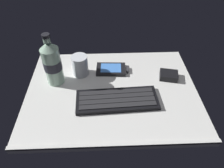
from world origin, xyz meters
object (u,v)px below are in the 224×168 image
Objects in this scene: juice_cup at (80,66)px; charger_block at (169,75)px; water_bottle at (52,63)px; keyboard at (117,100)px; handheld_device at (112,69)px.

charger_block is at bearing -6.30° from juice_cup.
water_bottle is 2.97× the size of charger_block.
keyboard is at bearing -26.68° from water_bottle.
water_bottle is at bearing 153.32° from keyboard.
charger_block reaches higher than keyboard.
juice_cup is 11.47cm from water_bottle.
charger_block is at bearing 29.33° from keyboard.
juice_cup is 35.62cm from charger_block.
handheld_device is at bearing 166.33° from charger_block.
water_bottle is at bearing -156.03° from juice_cup.
keyboard is 2.25× the size of handheld_device.
water_bottle is 45.37cm from charger_block.
water_bottle reaches higher than keyboard.
handheld_device is at bearing 92.97° from keyboard.
keyboard is at bearing -87.03° from handheld_device.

